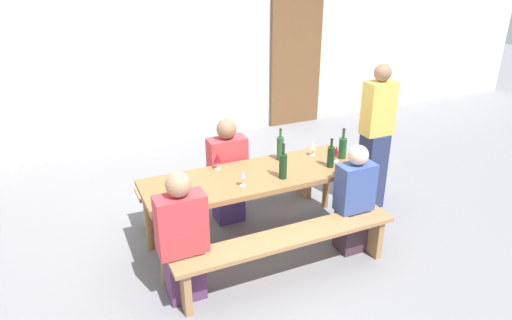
% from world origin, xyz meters
% --- Properties ---
extents(ground_plane, '(24.00, 24.00, 0.00)m').
position_xyz_m(ground_plane, '(0.00, 0.00, 0.00)').
color(ground_plane, slate).
extents(back_wall, '(14.00, 0.20, 3.20)m').
position_xyz_m(back_wall, '(0.00, 3.16, 1.60)').
color(back_wall, silver).
rests_on(back_wall, ground).
extents(wooden_door, '(0.90, 0.06, 2.10)m').
position_xyz_m(wooden_door, '(2.09, 3.02, 1.05)').
color(wooden_door, brown).
rests_on(wooden_door, ground).
extents(tasting_table, '(2.18, 0.72, 0.75)m').
position_xyz_m(tasting_table, '(0.00, 0.00, 0.67)').
color(tasting_table, olive).
rests_on(tasting_table, ground).
extents(bench_near, '(2.08, 0.30, 0.45)m').
position_xyz_m(bench_near, '(0.00, -0.66, 0.36)').
color(bench_near, '#9E7247').
rests_on(bench_near, ground).
extents(bench_far, '(2.08, 0.30, 0.45)m').
position_xyz_m(bench_far, '(0.00, 0.66, 0.36)').
color(bench_far, '#9E7247').
rests_on(bench_far, ground).
extents(wine_bottle_0, '(0.07, 0.07, 0.34)m').
position_xyz_m(wine_bottle_0, '(0.37, 0.22, 0.88)').
color(wine_bottle_0, '#234C2D').
rests_on(wine_bottle_0, tasting_table).
extents(wine_bottle_1, '(0.07, 0.07, 0.30)m').
position_xyz_m(wine_bottle_1, '(0.74, -0.15, 0.86)').
color(wine_bottle_1, '#143319').
rests_on(wine_bottle_1, tasting_table).
extents(wine_bottle_2, '(0.08, 0.08, 0.32)m').
position_xyz_m(wine_bottle_2, '(0.97, -0.01, 0.87)').
color(wine_bottle_2, '#194723').
rests_on(wine_bottle_2, tasting_table).
extents(wine_bottle_3, '(0.08, 0.08, 0.35)m').
position_xyz_m(wine_bottle_3, '(0.20, -0.18, 0.88)').
color(wine_bottle_3, '#143319').
rests_on(wine_bottle_3, tasting_table).
extents(wine_glass_0, '(0.07, 0.07, 0.17)m').
position_xyz_m(wine_glass_0, '(-0.29, 0.27, 0.87)').
color(wine_glass_0, silver).
rests_on(wine_glass_0, tasting_table).
extents(wine_glass_1, '(0.07, 0.07, 0.16)m').
position_xyz_m(wine_glass_1, '(0.73, 0.17, 0.86)').
color(wine_glass_1, silver).
rests_on(wine_glass_1, tasting_table).
extents(wine_glass_2, '(0.06, 0.06, 0.16)m').
position_xyz_m(wine_glass_2, '(-0.21, -0.17, 0.86)').
color(wine_glass_2, silver).
rests_on(wine_glass_2, tasting_table).
extents(wine_glass_3, '(0.07, 0.07, 0.17)m').
position_xyz_m(wine_glass_3, '(0.86, -0.06, 0.86)').
color(wine_glass_3, silver).
rests_on(wine_glass_3, tasting_table).
extents(seated_guest_near_0, '(0.40, 0.24, 1.17)m').
position_xyz_m(seated_guest_near_0, '(-0.89, -0.51, 0.55)').
color(seated_guest_near_0, '#56315A').
rests_on(seated_guest_near_0, ground).
extents(seated_guest_near_1, '(0.35, 0.24, 1.10)m').
position_xyz_m(seated_guest_near_1, '(0.79, -0.51, 0.52)').
color(seated_guest_near_1, '#3F2A35').
rests_on(seated_guest_near_1, ground).
extents(seated_guest_far_0, '(0.40, 0.24, 1.16)m').
position_xyz_m(seated_guest_far_0, '(-0.10, 0.51, 0.55)').
color(seated_guest_far_0, '#422D6A').
rests_on(seated_guest_far_0, ground).
extents(standing_host, '(0.33, 0.24, 1.65)m').
position_xyz_m(standing_host, '(1.50, 0.13, 0.80)').
color(standing_host, navy).
rests_on(standing_host, ground).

